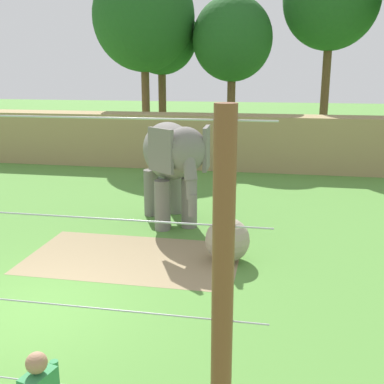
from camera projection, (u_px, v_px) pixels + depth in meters
ground_plane at (34, 310)px, 8.91m from camera, size 120.00×120.00×0.00m
dirt_patch at (133, 258)px, 11.38m from camera, size 5.07×2.93×0.01m
embankment_wall at (183, 140)px, 21.91m from camera, size 36.00×1.80×2.43m
elephant at (172, 157)px, 13.40m from camera, size 2.76×3.71×3.00m
enrichment_ball at (227, 240)px, 11.06m from camera, size 1.05×1.05×1.05m
feed_trough at (162, 176)px, 19.10m from camera, size 1.47×0.78×0.44m
tree_far_left at (144, 18)px, 24.99m from camera, size 5.42×5.42×9.95m
tree_left_of_centre at (232, 40)px, 24.71m from camera, size 4.19×4.19×8.17m
tree_right_of_centre at (161, 37)px, 26.14m from camera, size 4.01×4.01×8.32m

